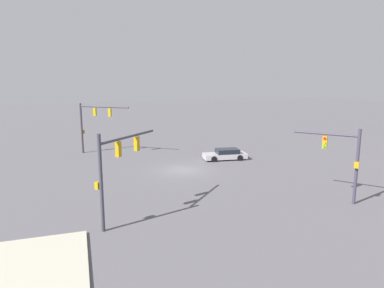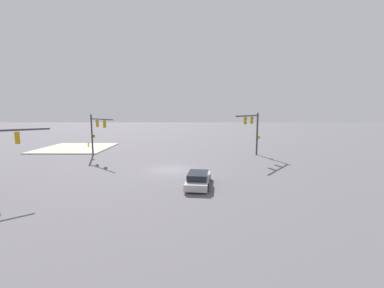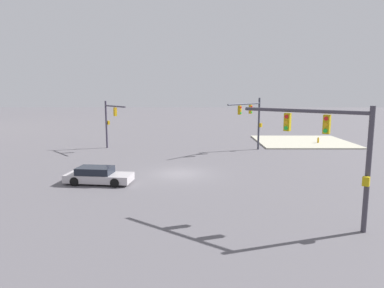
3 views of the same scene
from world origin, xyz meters
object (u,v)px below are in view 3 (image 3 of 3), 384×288
object	(u,v)px
traffic_signal_near_corner	(110,118)
traffic_signal_opposite_side	(252,116)
fire_hydrant_on_curb	(318,140)
traffic_signal_cross_street	(335,143)
sedan_car_approaching	(98,176)

from	to	relation	value
traffic_signal_near_corner	traffic_signal_opposite_side	world-z (taller)	traffic_signal_opposite_side
traffic_signal_opposite_side	fire_hydrant_on_curb	xyz separation A→B (m)	(5.11, -9.24, -3.45)
traffic_signal_near_corner	traffic_signal_opposite_side	distance (m)	15.98
traffic_signal_cross_street	sedan_car_approaching	bearing A→B (deg)	7.74
traffic_signal_opposite_side	fire_hydrant_on_curb	world-z (taller)	traffic_signal_opposite_side
sedan_car_approaching	traffic_signal_opposite_side	bearing A→B (deg)	52.29
traffic_signal_cross_street	traffic_signal_opposite_side	bearing A→B (deg)	-51.51
fire_hydrant_on_curb	traffic_signal_near_corner	bearing A→B (deg)	98.40
traffic_signal_opposite_side	traffic_signal_cross_street	size ratio (longest dim) A/B	0.97
traffic_signal_cross_street	fire_hydrant_on_curb	world-z (taller)	traffic_signal_cross_street
traffic_signal_near_corner	sedan_car_approaching	xyz separation A→B (m)	(-15.01, -2.54, -2.98)
fire_hydrant_on_curb	traffic_signal_opposite_side	bearing A→B (deg)	118.92
traffic_signal_cross_street	sedan_car_approaching	distance (m)	16.31
traffic_signal_near_corner	fire_hydrant_on_curb	distance (m)	25.61
traffic_signal_opposite_side	sedan_car_approaching	bearing A→B (deg)	-1.39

